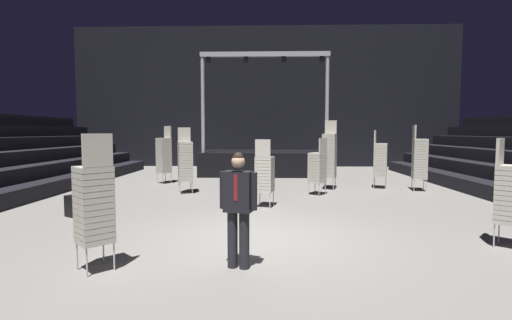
{
  "coord_description": "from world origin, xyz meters",
  "views": [
    {
      "loc": [
        0.11,
        -7.0,
        1.98
      ],
      "look_at": [
        -0.12,
        0.9,
        1.4
      ],
      "focal_mm": 26.55,
      "sensor_mm": 36.0,
      "label": 1
    }
  ],
  "objects_px": {
    "chair_stack_front_left": "(94,203)",
    "chair_stack_mid_centre": "(420,158)",
    "chair_stack_mid_right": "(185,160)",
    "chair_stack_front_right": "(318,166)",
    "chair_stack_rear_centre": "(265,173)",
    "equipment_road_case": "(87,206)",
    "chair_stack_mid_left": "(329,155)",
    "chair_stack_aisle_left": "(380,159)",
    "man_with_tie": "(238,203)",
    "stage_riser": "(265,161)",
    "chair_stack_rear_left": "(164,155)",
    "chair_stack_rear_right": "(511,193)"
  },
  "relations": [
    {
      "from": "chair_stack_rear_centre",
      "to": "equipment_road_case",
      "type": "xyz_separation_m",
      "value": [
        -4.17,
        -1.31,
        -0.65
      ]
    },
    {
      "from": "chair_stack_front_right",
      "to": "chair_stack_rear_centre",
      "type": "height_order",
      "value": "same"
    },
    {
      "from": "chair_stack_rear_centre",
      "to": "equipment_road_case",
      "type": "relative_size",
      "value": 1.99
    },
    {
      "from": "man_with_tie",
      "to": "chair_stack_mid_left",
      "type": "height_order",
      "value": "chair_stack_mid_left"
    },
    {
      "from": "chair_stack_front_left",
      "to": "chair_stack_rear_left",
      "type": "xyz_separation_m",
      "value": [
        -1.54,
        9.25,
        0.13
      ]
    },
    {
      "from": "chair_stack_mid_centre",
      "to": "chair_stack_aisle_left",
      "type": "height_order",
      "value": "chair_stack_mid_centre"
    },
    {
      "from": "stage_riser",
      "to": "chair_stack_front_right",
      "type": "distance_m",
      "value": 6.09
    },
    {
      "from": "chair_stack_mid_centre",
      "to": "chair_stack_rear_right",
      "type": "bearing_deg",
      "value": 2.07
    },
    {
      "from": "chair_stack_rear_left",
      "to": "chair_stack_rear_right",
      "type": "relative_size",
      "value": 1.18
    },
    {
      "from": "chair_stack_aisle_left",
      "to": "chair_stack_mid_centre",
      "type": "bearing_deg",
      "value": 83.18
    },
    {
      "from": "chair_stack_rear_centre",
      "to": "stage_riser",
      "type": "bearing_deg",
      "value": 105.04
    },
    {
      "from": "chair_stack_front_left",
      "to": "chair_stack_rear_right",
      "type": "distance_m",
      "value": 6.77
    },
    {
      "from": "chair_stack_mid_centre",
      "to": "chair_stack_rear_centre",
      "type": "xyz_separation_m",
      "value": [
        -5.19,
        -2.87,
        -0.21
      ]
    },
    {
      "from": "chair_stack_mid_right",
      "to": "equipment_road_case",
      "type": "height_order",
      "value": "chair_stack_mid_right"
    },
    {
      "from": "stage_riser",
      "to": "chair_stack_rear_centre",
      "type": "relative_size",
      "value": 3.27
    },
    {
      "from": "man_with_tie",
      "to": "chair_stack_front_left",
      "type": "xyz_separation_m",
      "value": [
        -2.04,
        -0.15,
        0.03
      ]
    },
    {
      "from": "stage_riser",
      "to": "equipment_road_case",
      "type": "height_order",
      "value": "stage_riser"
    },
    {
      "from": "chair_stack_mid_centre",
      "to": "chair_stack_rear_centre",
      "type": "distance_m",
      "value": 5.93
    },
    {
      "from": "stage_riser",
      "to": "chair_stack_rear_centre",
      "type": "bearing_deg",
      "value": -89.65
    },
    {
      "from": "chair_stack_mid_centre",
      "to": "equipment_road_case",
      "type": "relative_size",
      "value": 2.47
    },
    {
      "from": "chair_stack_front_left",
      "to": "chair_stack_mid_right",
      "type": "distance_m",
      "value": 6.9
    },
    {
      "from": "equipment_road_case",
      "to": "chair_stack_front_right",
      "type": "bearing_deg",
      "value": 29.36
    },
    {
      "from": "chair_stack_rear_left",
      "to": "equipment_road_case",
      "type": "xyz_separation_m",
      "value": [
        -0.24,
        -5.84,
        -0.86
      ]
    },
    {
      "from": "chair_stack_mid_left",
      "to": "chair_stack_mid_right",
      "type": "distance_m",
      "value": 4.91
    },
    {
      "from": "chair_stack_front_left",
      "to": "chair_stack_mid_centre",
      "type": "relative_size",
      "value": 0.89
    },
    {
      "from": "chair_stack_mid_left",
      "to": "chair_stack_aisle_left",
      "type": "xyz_separation_m",
      "value": [
        1.83,
        0.26,
        -0.17
      ]
    },
    {
      "from": "man_with_tie",
      "to": "chair_stack_mid_right",
      "type": "distance_m",
      "value": 7.1
    },
    {
      "from": "chair_stack_front_left",
      "to": "chair_stack_mid_centre",
      "type": "bearing_deg",
      "value": -0.4
    },
    {
      "from": "chair_stack_mid_centre",
      "to": "equipment_road_case",
      "type": "xyz_separation_m",
      "value": [
        -9.36,
        -4.18,
        -0.86
      ]
    },
    {
      "from": "chair_stack_mid_left",
      "to": "chair_stack_rear_left",
      "type": "distance_m",
      "value": 6.3
    },
    {
      "from": "chair_stack_front_right",
      "to": "man_with_tie",
      "type": "bearing_deg",
      "value": -158.06
    },
    {
      "from": "chair_stack_mid_right",
      "to": "chair_stack_rear_left",
      "type": "distance_m",
      "value": 2.72
    },
    {
      "from": "chair_stack_front_right",
      "to": "chair_stack_rear_centre",
      "type": "bearing_deg",
      "value": 178.98
    },
    {
      "from": "chair_stack_mid_right",
      "to": "chair_stack_rear_centre",
      "type": "distance_m",
      "value": 3.38
    },
    {
      "from": "chair_stack_front_left",
      "to": "chair_stack_rear_left",
      "type": "distance_m",
      "value": 9.38
    },
    {
      "from": "chair_stack_mid_right",
      "to": "equipment_road_case",
      "type": "distance_m",
      "value": 3.91
    },
    {
      "from": "chair_stack_front_left",
      "to": "chair_stack_mid_right",
      "type": "relative_size",
      "value": 0.92
    },
    {
      "from": "chair_stack_aisle_left",
      "to": "chair_stack_mid_right",
      "type": "bearing_deg",
      "value": -59.86
    },
    {
      "from": "chair_stack_mid_centre",
      "to": "chair_stack_aisle_left",
      "type": "bearing_deg",
      "value": -105.64
    },
    {
      "from": "chair_stack_front_right",
      "to": "chair_stack_mid_left",
      "type": "bearing_deg",
      "value": 13.99
    },
    {
      "from": "man_with_tie",
      "to": "chair_stack_front_left",
      "type": "distance_m",
      "value": 2.05
    },
    {
      "from": "man_with_tie",
      "to": "chair_stack_rear_left",
      "type": "distance_m",
      "value": 9.78
    },
    {
      "from": "chair_stack_rear_left",
      "to": "equipment_road_case",
      "type": "relative_size",
      "value": 2.47
    },
    {
      "from": "man_with_tie",
      "to": "chair_stack_aisle_left",
      "type": "relative_size",
      "value": 0.83
    },
    {
      "from": "chair_stack_rear_left",
      "to": "chair_stack_rear_right",
      "type": "xyz_separation_m",
      "value": [
        8.18,
        -7.94,
        -0.17
      ]
    },
    {
      "from": "chair_stack_front_left",
      "to": "chair_stack_rear_left",
      "type": "height_order",
      "value": "chair_stack_rear_left"
    },
    {
      "from": "chair_stack_mid_right",
      "to": "chair_stack_front_right",
      "type": "bearing_deg",
      "value": 157.56
    },
    {
      "from": "chair_stack_rear_right",
      "to": "equipment_road_case",
      "type": "height_order",
      "value": "chair_stack_rear_right"
    },
    {
      "from": "stage_riser",
      "to": "equipment_road_case",
      "type": "relative_size",
      "value": 6.53
    },
    {
      "from": "chair_stack_rear_right",
      "to": "man_with_tie",
      "type": "bearing_deg",
      "value": -34.05
    }
  ]
}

